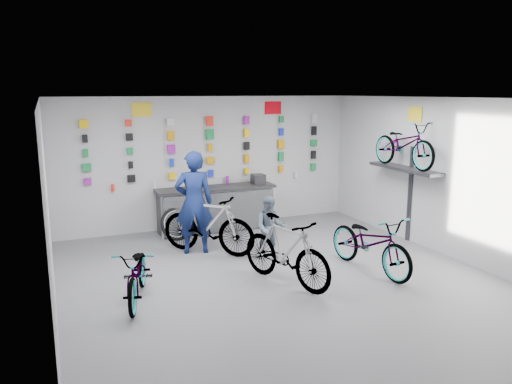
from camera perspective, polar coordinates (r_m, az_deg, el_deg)
name	(u,v)px	position (r m, az deg, el deg)	size (l,w,h in m)	color
floor	(285,284)	(8.35, 3.39, -10.44)	(8.00, 8.00, 0.00)	#56565B
ceiling	(288,98)	(7.75, 3.65, 10.62)	(8.00, 8.00, 0.00)	white
wall_back	(210,162)	(11.58, -5.34, 3.41)	(7.00, 7.00, 0.00)	#BABABD
wall_front	(493,282)	(4.81, 25.49, -9.25)	(7.00, 7.00, 0.00)	#BABABD
wall_left	(48,216)	(7.12, -22.66, -2.52)	(8.00, 8.00, 0.00)	#BABABD
wall_right	(456,180)	(9.95, 21.88, 1.32)	(8.00, 8.00, 0.00)	#BABABD
counter	(217,209)	(11.34, -4.53, -1.96)	(2.70, 0.66, 1.00)	black
merch_wall	(213,149)	(11.49, -4.96, 4.97)	(5.57, 0.08, 1.56)	#971998
wall_bracket	(406,173)	(10.72, 16.72, 2.14)	(0.39, 1.90, 2.00)	#333338
sign_left	(142,110)	(11.09, -12.92, 9.15)	(0.42, 0.02, 0.30)	yellow
sign_right	(273,108)	(12.03, 1.96, 9.59)	(0.42, 0.02, 0.30)	red
sign_side	(415,114)	(10.70, 17.72, 8.46)	(0.02, 0.40, 0.30)	yellow
bike_left	(138,273)	(7.76, -13.34, -9.01)	(0.58, 1.66, 0.87)	gray
bike_center	(286,251)	(8.16, 3.41, -6.70)	(0.54, 1.90, 1.14)	gray
bike_right	(371,242)	(8.97, 12.96, -5.64)	(0.69, 1.97, 1.04)	gray
bike_service	(208,224)	(9.70, -5.51, -3.66)	(0.55, 1.96, 1.18)	gray
bike_wall	(404,144)	(10.60, 16.58, 5.25)	(0.63, 1.80, 0.95)	gray
clerk	(194,202)	(9.69, -7.09, -1.19)	(0.73, 0.48, 2.01)	#0E1A48
customer	(270,228)	(9.39, 1.65, -4.09)	(0.58, 0.45, 1.19)	#515F6E
spare_wheel	(177,224)	(10.75, -9.03, -3.60)	(0.76, 0.41, 0.71)	black
register	(258,179)	(11.58, 0.24, 1.50)	(0.28, 0.30, 0.22)	black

